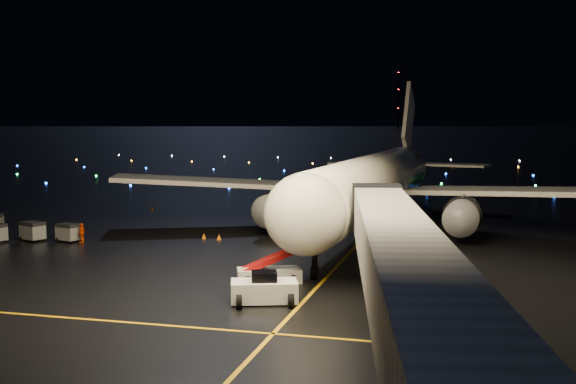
# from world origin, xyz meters

# --- Properties ---
(ground) EXTENTS (2000.00, 2000.00, 0.00)m
(ground) POSITION_xyz_m (0.00, 300.00, 0.00)
(ground) COLOR black
(ground) RESTS_ON ground
(lane_centre) EXTENTS (0.25, 80.00, 0.02)m
(lane_centre) POSITION_xyz_m (12.00, 15.00, 0.01)
(lane_centre) COLOR #E1A50C
(lane_centre) RESTS_ON ground
(airliner) EXTENTS (57.27, 54.65, 15.57)m
(airliner) POSITION_xyz_m (12.37, 26.81, 7.78)
(airliner) COLOR white
(airliner) RESTS_ON ground
(pushback_tug) EXTENTS (4.40, 3.22, 1.88)m
(pushback_tug) POSITION_xyz_m (9.76, -4.04, 0.94)
(pushback_tug) COLOR silver
(pushback_tug) RESTS_ON ground
(belt_loader) EXTENTS (6.43, 3.90, 3.03)m
(belt_loader) POSITION_xyz_m (8.57, 1.18, 1.51)
(belt_loader) COLOR silver
(belt_loader) RESTS_ON ground
(crew_c) EXTENTS (0.55, 1.07, 1.76)m
(crew_c) POSITION_xyz_m (-11.78, 11.88, 0.88)
(crew_c) COLOR #FA4801
(crew_c) RESTS_ON ground
(safety_cone_0) EXTENTS (0.58, 0.58, 0.50)m
(safety_cone_0) POSITION_xyz_m (-0.61, 16.51, 0.25)
(safety_cone_0) COLOR orange
(safety_cone_0) RESTS_ON ground
(safety_cone_1) EXTENTS (0.54, 0.54, 0.54)m
(safety_cone_1) POSITION_xyz_m (3.31, 21.29, 0.27)
(safety_cone_1) COLOR orange
(safety_cone_1) RESTS_ON ground
(safety_cone_2) EXTENTS (0.44, 0.44, 0.48)m
(safety_cone_2) POSITION_xyz_m (-2.13, 16.66, 0.24)
(safety_cone_2) COLOR orange
(safety_cone_2) RESTS_ON ground
(safety_cone_3) EXTENTS (0.49, 0.49, 0.44)m
(safety_cone_3) POSITION_xyz_m (-15.53, 34.17, 0.22)
(safety_cone_3) COLOR orange
(safety_cone_3) RESTS_ON ground
(radio_mast) EXTENTS (1.80, 1.80, 64.00)m
(radio_mast) POSITION_xyz_m (-60.00, 740.00, 32.00)
(radio_mast) COLOR black
(radio_mast) RESTS_ON ground
(taxiway_lights) EXTENTS (164.00, 92.00, 0.36)m
(taxiway_lights) POSITION_xyz_m (0.00, 106.00, 0.18)
(taxiway_lights) COLOR black
(taxiway_lights) RESTS_ON ground
(baggage_cart_0) EXTENTS (2.19, 1.78, 1.62)m
(baggage_cart_0) POSITION_xyz_m (-13.24, 12.06, 0.81)
(baggage_cart_0) COLOR gray
(baggage_cart_0) RESTS_ON ground
(baggage_cart_1) EXTENTS (2.41, 2.06, 1.73)m
(baggage_cart_1) POSITION_xyz_m (-16.58, 11.62, 0.86)
(baggage_cart_1) COLOR gray
(baggage_cart_1) RESTS_ON ground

